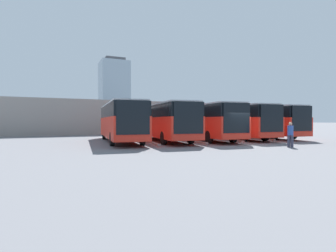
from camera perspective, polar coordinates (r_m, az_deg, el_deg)
name	(u,v)px	position (r m, az deg, el deg)	size (l,w,h in m)	color
ground_plane	(240,145)	(21.41, 15.37, -3.95)	(600.00, 600.00, 0.00)	slate
bus_0	(259,121)	(31.29, 19.19, 1.06)	(3.87, 12.48, 3.39)	red
curb_divider_0	(257,138)	(28.67, 18.80, -2.55)	(0.24, 5.30, 0.15)	#9E9E99
bus_1	(232,121)	(28.49, 13.80, 1.09)	(3.87, 12.48, 3.39)	red
curb_divider_1	(227,140)	(25.91, 12.82, -2.90)	(0.24, 5.30, 0.15)	#9E9E99
bus_2	(202,121)	(25.96, 7.38, 1.12)	(3.87, 12.48, 3.39)	red
curb_divider_2	(194,141)	(23.45, 5.58, -3.30)	(0.24, 5.30, 0.15)	#9E9E99
bus_3	(163,121)	(24.46, -1.00, 1.13)	(3.87, 12.48, 3.39)	red
curb_divider_3	(150,142)	(22.11, -3.84, -3.56)	(0.24, 5.30, 0.15)	#9E9E99
bus_4	(120,121)	(23.68, -10.30, 1.11)	(3.87, 12.48, 3.39)	red
pedestrian	(290,134)	(20.47, 25.09, -1.56)	(0.55, 0.55, 1.78)	#38384C
station_building	(143,118)	(42.44, -5.53, 1.81)	(41.03, 12.06, 4.74)	gray
office_tower	(114,92)	(197.58, -11.65, 7.26)	(19.86, 19.86, 47.63)	#93A8B7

